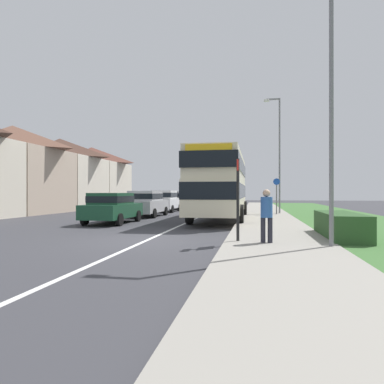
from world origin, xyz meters
name	(u,v)px	position (x,y,z in m)	size (l,w,h in m)	color
ground_plane	(147,240)	(0.00, 0.00, 0.00)	(120.00, 120.00, 0.00)	#38383D
lane_marking_centre	(191,221)	(0.00, 8.00, 0.00)	(0.14, 60.00, 0.01)	silver
pavement_near_side	(270,224)	(4.20, 6.00, 0.06)	(3.20, 68.00, 0.12)	gray
grass_verge_seaward	(366,226)	(8.50, 6.00, 0.04)	(6.00, 68.00, 0.08)	#3D6B33
roadside_hedge	(340,226)	(6.30, 1.27, 0.45)	(1.10, 3.63, 0.90)	#2D5128
double_decker_bus	(221,183)	(1.56, 8.87, 2.14)	(2.80, 10.71, 3.70)	beige
parked_car_dark_green	(112,207)	(-3.64, 5.66, 0.86)	(1.96, 4.17, 1.55)	#19472D
parked_car_silver	(146,202)	(-3.50, 10.81, 0.92)	(2.01, 4.46, 1.68)	#B7B7BC
parked_car_white	(165,200)	(-3.73, 16.37, 0.94)	(2.01, 4.10, 1.73)	silver
parked_car_grey	(180,199)	(-3.55, 21.42, 0.91)	(1.96, 3.95, 1.66)	slate
pedestrian_at_stop	(267,213)	(3.84, -0.67, 0.98)	(0.34, 0.34, 1.67)	#23232D
bus_stop_sign	(238,194)	(3.00, -0.42, 1.54)	(0.09, 0.52, 2.60)	black
cycle_route_sign	(277,195)	(4.93, 12.92, 1.43)	(0.44, 0.08, 2.52)	slate
street_lamp_near	(327,95)	(5.45, -1.01, 4.25)	(1.14, 0.20, 7.40)	slate
street_lamp_mid	(278,149)	(5.11, 14.20, 4.67)	(1.14, 0.20, 8.23)	slate
house_terrace_far_side	(39,172)	(-14.76, 15.92, 3.35)	(7.22, 25.98, 6.70)	beige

